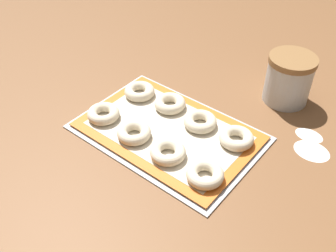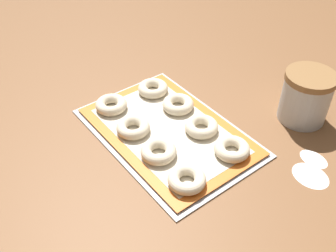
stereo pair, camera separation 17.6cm
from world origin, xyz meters
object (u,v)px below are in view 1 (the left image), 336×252
flour_canister (289,79)px  bagel_back_mid_left (170,103)px  bagel_front_far_left (103,114)px  bagel_back_mid_right (200,122)px  baking_tray (168,132)px  bagel_front_mid_left (134,133)px  bagel_front_far_right (205,174)px  bagel_front_mid_right (168,152)px  bagel_back_far_left (140,91)px  bagel_back_far_right (236,138)px

flour_canister → bagel_back_mid_left: bearing=-131.9°
bagel_front_far_left → bagel_back_mid_right: 0.25m
baking_tray → bagel_front_mid_left: (-0.05, -0.07, 0.02)m
bagel_front_far_left → bagel_back_mid_left: same height
baking_tray → bagel_back_mid_right: (0.05, 0.06, 0.02)m
bagel_back_mid_right → flour_canister: bearing=66.3°
bagel_back_mid_left → bagel_back_mid_right: same height
bagel_front_far_right → bagel_front_far_left: bearing=178.5°
bagel_front_far_left → bagel_front_mid_right: 0.22m
bagel_back_mid_left → bagel_back_mid_right: bearing=-5.7°
bagel_front_mid_left → bagel_front_mid_right: 0.11m
bagel_front_mid_left → bagel_back_far_left: (-0.11, 0.14, 0.00)m
bagel_front_far_left → bagel_back_far_left: same height
baking_tray → bagel_front_mid_right: size_ratio=5.36×
bagel_back_far_right → bagel_back_far_left: bearing=-179.4°
bagel_back_far_right → bagel_front_mid_left: bearing=-145.6°
bagel_front_far_right → bagel_back_mid_right: same height
flour_canister → bagel_back_far_right: bearing=-91.6°
baking_tray → bagel_front_mid_right: bagel_front_mid_right is taller
bagel_front_mid_right → bagel_back_mid_right: size_ratio=1.00×
bagel_back_far_left → bagel_front_mid_right: bearing=-32.9°
bagel_front_mid_left → bagel_front_far_right: 0.21m
bagel_front_mid_left → bagel_back_far_right: 0.25m
bagel_front_far_left → bagel_back_mid_left: size_ratio=1.00×
bagel_front_mid_right → bagel_back_far_right: bearing=55.1°
bagel_front_far_right → bagel_back_far_right: 0.14m
bagel_back_mid_right → bagel_front_far_right: bearing=-51.3°
bagel_back_mid_right → bagel_front_far_left: bearing=-148.3°
bagel_back_far_left → flour_canister: (0.32, 0.25, 0.04)m
bagel_front_mid_right → bagel_back_mid_right: bearing=92.4°
bagel_front_mid_left → flour_canister: 0.45m
baking_tray → bagel_back_far_left: size_ratio=5.36×
bagel_front_mid_right → bagel_back_far_left: size_ratio=1.00×
bagel_front_far_left → bagel_back_mid_left: 0.18m
bagel_back_far_left → bagel_back_mid_left: size_ratio=1.00×
bagel_back_far_left → baking_tray: bearing=-22.9°
bagel_front_mid_left → bagel_back_far_right: bearing=34.4°
baking_tray → bagel_front_mid_left: bearing=-124.0°
bagel_front_mid_left → bagel_front_mid_right: bearing=-0.2°
bagel_front_mid_right → bagel_back_far_left: (-0.21, 0.14, 0.00)m
bagel_front_far_right → flour_canister: flour_canister is taller
bagel_back_mid_right → bagel_back_far_right: 0.10m
bagel_front_mid_right → flour_canister: flour_canister is taller
baking_tray → bagel_back_far_right: bearing=23.6°
bagel_front_mid_left → bagel_back_far_right: size_ratio=1.00×
bagel_front_far_right → bagel_back_mid_right: 0.18m
bagel_back_far_right → flour_canister: bearing=88.4°
bagel_back_far_left → bagel_back_mid_left: (0.10, 0.01, 0.00)m
bagel_front_far_left → bagel_back_mid_right: same height
bagel_front_mid_right → bagel_back_mid_left: same height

